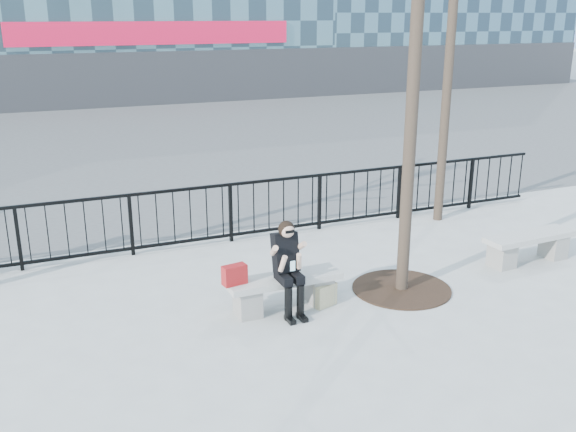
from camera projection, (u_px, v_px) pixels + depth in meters
name	position (u px, v px, depth m)	size (l,w,h in m)	color
ground	(284.00, 308.00, 9.16)	(120.00, 120.00, 0.00)	#999893
street_surface	(117.00, 135.00, 22.31)	(60.00, 23.00, 0.01)	#474747
railing	(220.00, 214.00, 11.62)	(14.00, 0.06, 1.10)	black
tree_grate	(401.00, 289.00, 9.78)	(1.50, 1.50, 0.02)	black
bench_main	(284.00, 289.00, 9.06)	(1.65, 0.46, 0.49)	gray
bench_second	(529.00, 245.00, 10.78)	(1.67, 0.47, 0.50)	gray
seated_woman	(289.00, 269.00, 8.81)	(0.50, 0.64, 1.34)	black
handbag	(235.00, 275.00, 8.71)	(0.33, 0.16, 0.27)	maroon
shopping_bag	(325.00, 295.00, 9.17)	(0.35, 0.13, 0.33)	beige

